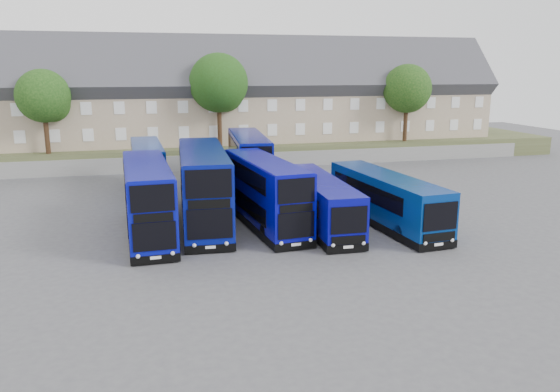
# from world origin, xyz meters

# --- Properties ---
(ground) EXTENTS (120.00, 120.00, 0.00)m
(ground) POSITION_xyz_m (0.00, 0.00, 0.00)
(ground) COLOR #48484D
(ground) RESTS_ON ground
(retaining_wall) EXTENTS (70.00, 0.40, 1.50)m
(retaining_wall) POSITION_xyz_m (0.00, 24.00, 0.75)
(retaining_wall) COLOR slate
(retaining_wall) RESTS_ON ground
(earth_bank) EXTENTS (80.00, 20.00, 2.00)m
(earth_bank) POSITION_xyz_m (0.00, 34.00, 1.00)
(earth_bank) COLOR #474D2B
(earth_bank) RESTS_ON ground
(terrace_row) EXTENTS (60.00, 10.40, 11.20)m
(terrace_row) POSITION_xyz_m (3.00, 30.00, 6.60)
(terrace_row) COLOR tan
(terrace_row) RESTS_ON earth_bank
(dd_front_left) EXTENTS (2.85, 10.86, 4.28)m
(dd_front_left) POSITION_xyz_m (-5.49, 3.29, 2.10)
(dd_front_left) COLOR #080DA1
(dd_front_left) RESTS_ON ground
(dd_front_mid) EXTENTS (3.48, 12.09, 4.75)m
(dd_front_mid) POSITION_xyz_m (-2.06, 4.83, 2.33)
(dd_front_mid) COLOR navy
(dd_front_mid) RESTS_ON ground
(dd_front_right) EXTENTS (3.41, 10.67, 4.17)m
(dd_front_right) POSITION_xyz_m (1.59, 3.42, 2.05)
(dd_front_right) COLOR #08089C
(dd_front_right) RESTS_ON ground
(dd_rear_left) EXTENTS (2.56, 9.90, 3.90)m
(dd_rear_left) POSITION_xyz_m (-5.28, 14.88, 1.91)
(dd_rear_left) COLOR #082F96
(dd_rear_left) RESTS_ON ground
(dd_rear_right) EXTENTS (3.49, 11.25, 4.40)m
(dd_rear_right) POSITION_xyz_m (2.76, 14.56, 2.16)
(dd_rear_right) COLOR #070E81
(dd_rear_right) RESTS_ON ground
(coach_east_a) EXTENTS (2.72, 11.13, 3.02)m
(coach_east_a) POSITION_xyz_m (4.86, 2.62, 1.48)
(coach_east_a) COLOR #080895
(coach_east_a) RESTS_ON ground
(coach_east_b) EXTENTS (3.36, 11.66, 3.15)m
(coach_east_b) POSITION_xyz_m (9.07, 2.03, 1.54)
(coach_east_b) COLOR navy
(coach_east_b) RESTS_ON ground
(tree_west) EXTENTS (4.80, 4.80, 7.65)m
(tree_west) POSITION_xyz_m (-13.85, 25.10, 7.05)
(tree_west) COLOR #382314
(tree_west) RESTS_ON earth_bank
(tree_mid) EXTENTS (5.76, 5.76, 9.18)m
(tree_mid) POSITION_xyz_m (2.15, 25.60, 8.07)
(tree_mid) COLOR #382314
(tree_mid) RESTS_ON earth_bank
(tree_east) EXTENTS (5.12, 5.12, 8.16)m
(tree_east) POSITION_xyz_m (22.15, 25.10, 7.39)
(tree_east) COLOR #382314
(tree_east) RESTS_ON earth_bank
(tree_far) EXTENTS (5.44, 5.44, 8.67)m
(tree_far) POSITION_xyz_m (28.15, 32.10, 7.73)
(tree_far) COLOR #382314
(tree_far) RESTS_ON earth_bank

